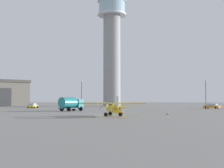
{
  "coord_description": "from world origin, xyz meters",
  "views": [
    {
      "loc": [
        3.52,
        -46.43,
        2.55
      ],
      "look_at": [
        0.26,
        15.67,
        5.75
      ],
      "focal_mm": 47.63,
      "sensor_mm": 36.0,
      "label": 1
    }
  ],
  "objects_px": {
    "light_post_west": "(206,91)",
    "traffic_cone_near_right": "(167,113)",
    "control_tower": "(112,45)",
    "car_yellow": "(33,105)",
    "truck_fuel_tanker_teal": "(71,103)",
    "car_orange": "(212,106)",
    "light_post_east": "(82,91)",
    "airplane_yellow": "(113,107)",
    "traffic_cone_mid_apron": "(123,112)"
  },
  "relations": [
    {
      "from": "car_orange",
      "to": "traffic_cone_near_right",
      "type": "distance_m",
      "value": 34.02
    },
    {
      "from": "car_orange",
      "to": "traffic_cone_near_right",
      "type": "relative_size",
      "value": 6.66
    },
    {
      "from": "truck_fuel_tanker_teal",
      "to": "car_yellow",
      "type": "xyz_separation_m",
      "value": [
        -15.3,
        21.4,
        -0.91
      ]
    },
    {
      "from": "light_post_west",
      "to": "traffic_cone_near_right",
      "type": "relative_size",
      "value": 12.52
    },
    {
      "from": "control_tower",
      "to": "car_orange",
      "type": "xyz_separation_m",
      "value": [
        28.24,
        -28.93,
        -21.97
      ]
    },
    {
      "from": "light_post_east",
      "to": "traffic_cone_near_right",
      "type": "xyz_separation_m",
      "value": [
        21.53,
        -45.06,
        -4.85
      ]
    },
    {
      "from": "traffic_cone_near_right",
      "to": "control_tower",
      "type": "bearing_deg",
      "value": 101.91
    },
    {
      "from": "truck_fuel_tanker_teal",
      "to": "traffic_cone_mid_apron",
      "type": "bearing_deg",
      "value": -101.4
    },
    {
      "from": "car_yellow",
      "to": "traffic_cone_mid_apron",
      "type": "distance_m",
      "value": 42.46
    },
    {
      "from": "airplane_yellow",
      "to": "light_post_east",
      "type": "height_order",
      "value": "light_post_east"
    },
    {
      "from": "control_tower",
      "to": "traffic_cone_near_right",
      "type": "bearing_deg",
      "value": -78.09
    },
    {
      "from": "car_orange",
      "to": "car_yellow",
      "type": "distance_m",
      "value": 50.31
    },
    {
      "from": "control_tower",
      "to": "traffic_cone_mid_apron",
      "type": "relative_size",
      "value": 59.91
    },
    {
      "from": "airplane_yellow",
      "to": "light_post_west",
      "type": "height_order",
      "value": "light_post_west"
    },
    {
      "from": "car_yellow",
      "to": "traffic_cone_near_right",
      "type": "xyz_separation_m",
      "value": [
        34.3,
        -34.9,
        -0.41
      ]
    },
    {
      "from": "car_orange",
      "to": "car_yellow",
      "type": "relative_size",
      "value": 1.01
    },
    {
      "from": "traffic_cone_mid_apron",
      "to": "car_yellow",
      "type": "bearing_deg",
      "value": 129.13
    },
    {
      "from": "control_tower",
      "to": "truck_fuel_tanker_teal",
      "type": "height_order",
      "value": "control_tower"
    },
    {
      "from": "truck_fuel_tanker_teal",
      "to": "light_post_east",
      "type": "height_order",
      "value": "light_post_east"
    },
    {
      "from": "light_post_west",
      "to": "traffic_cone_near_right",
      "type": "height_order",
      "value": "light_post_west"
    },
    {
      "from": "car_orange",
      "to": "control_tower",
      "type": "bearing_deg",
      "value": -9.48
    },
    {
      "from": "truck_fuel_tanker_teal",
      "to": "light_post_east",
      "type": "xyz_separation_m",
      "value": [
        -2.53,
        31.57,
        3.53
      ]
    },
    {
      "from": "light_post_west",
      "to": "light_post_east",
      "type": "xyz_separation_m",
      "value": [
        -37.89,
        6.62,
        0.19
      ]
    },
    {
      "from": "car_yellow",
      "to": "light_post_east",
      "type": "bearing_deg",
      "value": -49.79
    },
    {
      "from": "light_post_west",
      "to": "car_orange",
      "type": "bearing_deg",
      "value": -93.92
    },
    {
      "from": "light_post_west",
      "to": "traffic_cone_near_right",
      "type": "distance_m",
      "value": 42.03
    },
    {
      "from": "light_post_east",
      "to": "truck_fuel_tanker_teal",
      "type": "bearing_deg",
      "value": -85.42
    },
    {
      "from": "light_post_east",
      "to": "airplane_yellow",
      "type": "bearing_deg",
      "value": -76.05
    },
    {
      "from": "control_tower",
      "to": "truck_fuel_tanker_teal",
      "type": "xyz_separation_m",
      "value": [
        -6.55,
        -45.57,
        -21.05
      ]
    },
    {
      "from": "car_orange",
      "to": "light_post_east",
      "type": "relative_size",
      "value": 0.51
    },
    {
      "from": "traffic_cone_mid_apron",
      "to": "light_post_west",
      "type": "bearing_deg",
      "value": 56.81
    },
    {
      "from": "truck_fuel_tanker_teal",
      "to": "light_post_west",
      "type": "height_order",
      "value": "light_post_west"
    },
    {
      "from": "airplane_yellow",
      "to": "light_post_west",
      "type": "distance_m",
      "value": 51.25
    },
    {
      "from": "control_tower",
      "to": "airplane_yellow",
      "type": "relative_size",
      "value": 4.33
    },
    {
      "from": "traffic_cone_mid_apron",
      "to": "light_post_east",
      "type": "bearing_deg",
      "value": 108.02
    },
    {
      "from": "control_tower",
      "to": "light_post_east",
      "type": "bearing_deg",
      "value": -122.96
    },
    {
      "from": "airplane_yellow",
      "to": "car_yellow",
      "type": "bearing_deg",
      "value": 18.68
    },
    {
      "from": "control_tower",
      "to": "truck_fuel_tanker_teal",
      "type": "relative_size",
      "value": 7.33
    },
    {
      "from": "airplane_yellow",
      "to": "truck_fuel_tanker_teal",
      "type": "xyz_separation_m",
      "value": [
        -10.17,
        19.55,
        0.27
      ]
    },
    {
      "from": "traffic_cone_near_right",
      "to": "traffic_cone_mid_apron",
      "type": "height_order",
      "value": "traffic_cone_mid_apron"
    },
    {
      "from": "car_yellow",
      "to": "light_post_west",
      "type": "xyz_separation_m",
      "value": [
        50.65,
        3.54,
        4.25
      ]
    },
    {
      "from": "truck_fuel_tanker_teal",
      "to": "light_post_west",
      "type": "distance_m",
      "value": 43.4
    },
    {
      "from": "car_yellow",
      "to": "control_tower",
      "type": "bearing_deg",
      "value": -40.42
    },
    {
      "from": "light_post_east",
      "to": "control_tower",
      "type": "bearing_deg",
      "value": 57.04
    },
    {
      "from": "airplane_yellow",
      "to": "traffic_cone_near_right",
      "type": "distance_m",
      "value": 10.76
    },
    {
      "from": "airplane_yellow",
      "to": "car_orange",
      "type": "relative_size",
      "value": 2.27
    },
    {
      "from": "truck_fuel_tanker_teal",
      "to": "car_yellow",
      "type": "distance_m",
      "value": 26.32
    },
    {
      "from": "airplane_yellow",
      "to": "truck_fuel_tanker_teal",
      "type": "distance_m",
      "value": 22.04
    },
    {
      "from": "car_orange",
      "to": "traffic_cone_near_right",
      "type": "xyz_separation_m",
      "value": [
        -15.78,
        -30.14,
        -0.41
      ]
    },
    {
      "from": "car_orange",
      "to": "light_post_east",
      "type": "distance_m",
      "value": 40.44
    }
  ]
}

